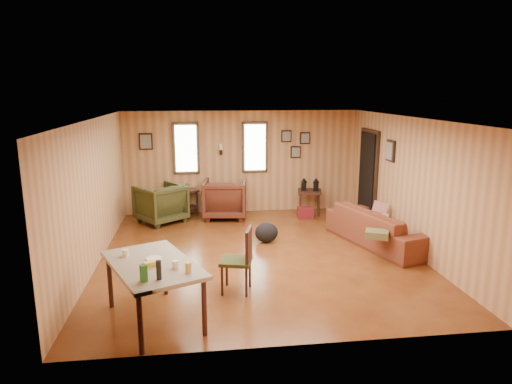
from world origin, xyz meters
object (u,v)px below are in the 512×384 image
Objects in this scene: sofa at (381,221)px; recliner_green at (161,202)px; side_table at (310,189)px; recliner_brown at (225,197)px; dining_table at (153,268)px; end_table at (183,197)px.

recliner_green reaches higher than sofa.
recliner_green is at bearing -175.62° from side_table.
recliner_brown is 1.12× the size of side_table.
side_table is (-0.80, 2.30, 0.14)m from sofa.
dining_table is at bearing 55.55° from recliner_green.
recliner_brown is 1.99m from side_table.
sofa is at bearing 7.85° from dining_table.
dining_table is (-3.17, -4.76, 0.12)m from side_table.
sofa is 1.32× the size of dining_table.
end_table is at bearing 38.35° from sofa.
end_table is at bearing 174.43° from side_table.
dining_table reaches higher than end_table.
side_table is at bearing -5.57° from end_table.
side_table is 5.72m from dining_table.
dining_table is at bearing -123.61° from side_table.
recliner_green is 3.43m from side_table.
end_table is 2.96m from side_table.
recliner_green reaches higher than end_table.
sofa is 2.44m from side_table.
recliner_brown is at bearing -178.02° from side_table.
side_table is (3.42, 0.26, 0.13)m from recliner_green.
end_table is at bearing -169.04° from recliner_green.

